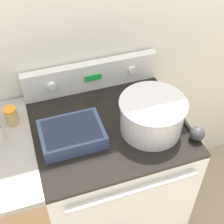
% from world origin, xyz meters
% --- Properties ---
extents(kitchen_wall, '(8.00, 0.05, 2.50)m').
position_xyz_m(kitchen_wall, '(0.00, 0.68, 1.25)').
color(kitchen_wall, silver).
rests_on(kitchen_wall, ground_plane).
extents(stove_range, '(0.73, 0.68, 0.93)m').
position_xyz_m(stove_range, '(0.00, 0.32, 0.47)').
color(stove_range, silver).
rests_on(stove_range, ground_plane).
extents(control_panel, '(0.73, 0.07, 0.16)m').
position_xyz_m(control_panel, '(0.00, 0.62, 1.01)').
color(control_panel, silver).
rests_on(control_panel, stove_range).
extents(side_counter, '(0.48, 0.65, 0.94)m').
position_xyz_m(side_counter, '(-0.60, 0.32, 0.47)').
color(side_counter, tan).
rests_on(side_counter, ground_plane).
extents(mixing_bowl, '(0.31, 0.31, 0.17)m').
position_xyz_m(mixing_bowl, '(0.18, 0.23, 1.02)').
color(mixing_bowl, silver).
rests_on(mixing_bowl, stove_range).
extents(casserole_dish, '(0.28, 0.21, 0.07)m').
position_xyz_m(casserole_dish, '(-0.19, 0.28, 0.97)').
color(casserole_dish, '#38476B').
rests_on(casserole_dish, stove_range).
extents(ladle, '(0.07, 0.33, 0.07)m').
position_xyz_m(ladle, '(0.35, 0.13, 0.96)').
color(ladle, '#333338').
rests_on(ladle, stove_range).
extents(spice_jar_orange_cap, '(0.06, 0.06, 0.09)m').
position_xyz_m(spice_jar_orange_cap, '(-0.44, 0.47, 0.99)').
color(spice_jar_orange_cap, tan).
rests_on(spice_jar_orange_cap, side_counter).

